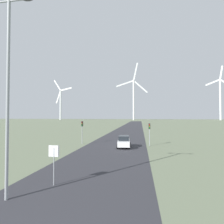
# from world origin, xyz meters

# --- Properties ---
(road_surface) EXTENTS (10.00, 240.00, 0.01)m
(road_surface) POSITION_xyz_m (0.00, 48.00, 0.00)
(road_surface) COLOR #2D2D33
(road_surface) RESTS_ON ground
(streetlamp) EXTENTS (3.16, 0.32, 11.81)m
(streetlamp) POSITION_xyz_m (-3.65, 5.29, 7.22)
(streetlamp) COLOR #93999E
(streetlamp) RESTS_ON ground
(stop_sign_near) EXTENTS (0.81, 0.07, 2.79)m
(stop_sign_near) POSITION_xyz_m (-1.98, 7.73, 1.96)
(stop_sign_near) COLOR #93999E
(stop_sign_near) RESTS_ON ground
(traffic_light_post_near_left) EXTENTS (0.28, 0.34, 3.99)m
(traffic_light_post_near_left) POSITION_xyz_m (-6.03, 25.52, 2.92)
(traffic_light_post_near_left) COLOR #93999E
(traffic_light_post_near_left) RESTS_ON ground
(traffic_light_post_near_right) EXTENTS (0.28, 0.34, 3.67)m
(traffic_light_post_near_right) POSITION_xyz_m (5.51, 25.44, 2.69)
(traffic_light_post_near_right) COLOR #93999E
(traffic_light_post_near_right) RESTS_ON ground
(car_approaching) EXTENTS (2.07, 4.21, 1.83)m
(car_approaching) POSITION_xyz_m (1.51, 23.31, 0.91)
(car_approaching) COLOR white
(car_approaching) RESTS_ON ground
(wind_turbine_far_left) EXTENTS (29.02, 8.54, 54.31)m
(wind_turbine_far_left) POSITION_xyz_m (-100.71, 213.73, 24.64)
(wind_turbine_far_left) COLOR silver
(wind_turbine_far_left) RESTS_ON ground
(wind_turbine_left) EXTENTS (41.57, 2.60, 75.71)m
(wind_turbine_left) POSITION_xyz_m (-4.60, 227.21, 32.33)
(wind_turbine_left) COLOR silver
(wind_turbine_left) RESTS_ON ground
(wind_turbine_center) EXTENTS (29.25, 8.96, 68.14)m
(wind_turbine_center) POSITION_xyz_m (102.82, 232.49, 30.64)
(wind_turbine_center) COLOR silver
(wind_turbine_center) RESTS_ON ground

